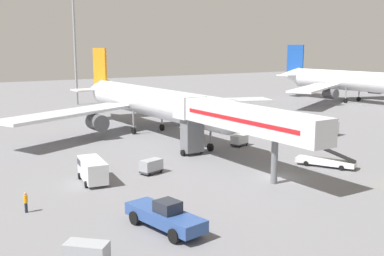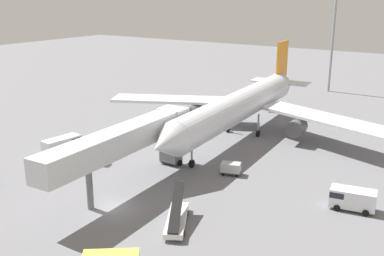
# 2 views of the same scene
# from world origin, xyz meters

# --- Properties ---
(ground_plane) EXTENTS (300.00, 300.00, 0.00)m
(ground_plane) POSITION_xyz_m (0.00, 0.00, 0.00)
(ground_plane) COLOR slate
(airplane_at_gate) EXTENTS (48.82, 48.77, 13.39)m
(airplane_at_gate) POSITION_xyz_m (-0.66, 30.39, 5.04)
(airplane_at_gate) COLOR silver
(airplane_at_gate) RESTS_ON ground
(jet_bridge) EXTENTS (4.28, 24.10, 7.60)m
(jet_bridge) POSITION_xyz_m (-2.18, 5.23, 5.82)
(jet_bridge) COLOR silver
(jet_bridge) RESTS_ON ground
(pushback_tug) EXTENTS (3.73, 7.79, 2.41)m
(pushback_tug) POSITION_xyz_m (-17.28, -6.81, 1.10)
(pushback_tug) COLOR #2D4C8E
(pushback_tug) RESTS_ON ground
(belt_loader_truck) EXTENTS (4.92, 6.82, 3.23)m
(belt_loader_truck) POSITION_xyz_m (7.78, 0.63, 0.77)
(belt_loader_truck) COLOR white
(belt_loader_truck) RESTS_ON ground
(service_van_outer_right) EXTENTS (4.91, 2.93, 2.25)m
(service_van_outer_right) POSITION_xyz_m (21.15, 13.67, 1.28)
(service_van_outer_right) COLOR white
(service_van_outer_right) RESTS_ON ground
(service_van_rear_right) EXTENTS (2.82, 5.68, 2.39)m
(service_van_rear_right) POSITION_xyz_m (-17.77, 8.62, 1.36)
(service_van_rear_right) COLOR silver
(service_van_rear_right) RESTS_ON ground
(baggage_cart_near_center) EXTENTS (2.75, 2.14, 1.54)m
(baggage_cart_near_center) POSITION_xyz_m (5.90, 15.05, 0.85)
(baggage_cart_near_center) COLOR #38383D
(baggage_cart_near_center) RESTS_ON ground
(baggage_cart_far_center) EXTENTS (2.81, 2.10, 1.57)m
(baggage_cart_far_center) POSITION_xyz_m (-11.11, 8.34, 0.87)
(baggage_cart_far_center) COLOR #38383D
(baggage_cart_far_center) RESTS_ON ground
(baggage_cart_rear_left) EXTENTS (3.03, 2.93, 1.55)m
(baggage_cart_rear_left) POSITION_xyz_m (-24.42, -9.52, 0.86)
(baggage_cart_rear_left) COLOR #38383D
(baggage_cart_rear_left) RESTS_ON ground
(ground_crew_worker_foreground) EXTENTS (0.34, 0.34, 1.79)m
(ground_crew_worker_foreground) POSITION_xyz_m (-25.70, 2.66, 0.95)
(ground_crew_worker_foreground) COLOR #1E2333
(ground_crew_worker_foreground) RESTS_ON ground
(ground_crew_worker_midground) EXTENTS (0.37, 0.37, 1.61)m
(ground_crew_worker_midground) POSITION_xyz_m (-16.39, 13.41, 0.85)
(ground_crew_worker_midground) COLOR #1E2333
(ground_crew_worker_midground) RESTS_ON ground
(airplane_background) EXTENTS (50.31, 49.67, 13.89)m
(airplane_background) POSITION_xyz_m (60.11, 41.35, 5.17)
(airplane_background) COLOR silver
(airplane_background) RESTS_ON ground
(apron_light_mast) EXTENTS (2.40, 2.40, 26.69)m
(apron_light_mast) POSITION_xyz_m (0.38, 72.04, 18.41)
(apron_light_mast) COLOR #93969B
(apron_light_mast) RESTS_ON ground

